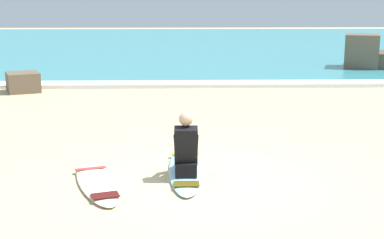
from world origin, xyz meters
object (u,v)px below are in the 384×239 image
object	(u,v)px
surfboard_main	(186,169)
surfer_seated	(186,150)
surfboard_spare_near	(97,182)
shoreline_rock	(23,82)

from	to	relation	value
surfboard_main	surfer_seated	distance (m)	0.51
surfer_seated	surfboard_spare_near	bearing A→B (deg)	-167.60
surfer_seated	surfboard_spare_near	world-z (taller)	surfer_seated
surfer_seated	surfboard_spare_near	size ratio (longest dim) A/B	0.45
surfer_seated	surfboard_spare_near	xyz separation A→B (m)	(-1.29, -0.28, -0.40)
surfboard_spare_near	shoreline_rock	distance (m)	8.57
surfboard_main	surfer_seated	world-z (taller)	surfer_seated
surfboard_spare_near	surfer_seated	bearing A→B (deg)	12.40
surfboard_main	surfboard_spare_near	size ratio (longest dim) A/B	1.18
surfboard_spare_near	shoreline_rock	size ratio (longest dim) A/B	2.28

